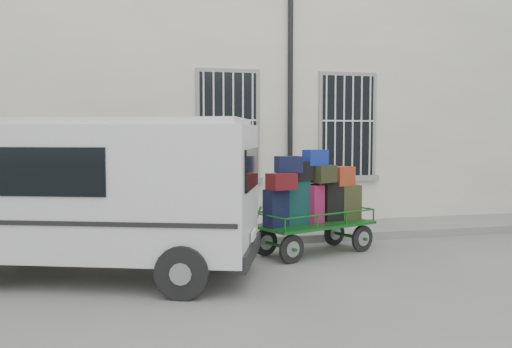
{
  "coord_description": "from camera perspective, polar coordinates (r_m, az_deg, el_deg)",
  "views": [
    {
      "loc": [
        -2.86,
        -8.74,
        2.07
      ],
      "look_at": [
        -0.31,
        1.0,
        1.36
      ],
      "focal_mm": 40.0,
      "sensor_mm": 36.0,
      "label": 1
    }
  ],
  "objects": [
    {
      "name": "ground",
      "position": [
        9.43,
        3.4,
        -8.67
      ],
      "size": [
        80.0,
        80.0,
        0.0
      ],
      "primitive_type": "plane",
      "color": "slate",
      "rests_on": "ground"
    },
    {
      "name": "building",
      "position": [
        14.55,
        -3.33,
        7.67
      ],
      "size": [
        24.0,
        5.15,
        6.0
      ],
      "color": "beige",
      "rests_on": "ground"
    },
    {
      "name": "sidewalk",
      "position": [
        11.48,
        -0.02,
        -5.99
      ],
      "size": [
        24.0,
        1.7,
        0.15
      ],
      "primitive_type": "cube",
      "color": "slate",
      "rests_on": "ground"
    },
    {
      "name": "luggage_cart",
      "position": [
        9.86,
        5.74,
        -2.7
      ],
      "size": [
        2.45,
        1.6,
        1.8
      ],
      "rotation": [
        0.0,
        0.0,
        0.36
      ],
      "color": "black",
      "rests_on": "ground"
    },
    {
      "name": "van",
      "position": [
        8.45,
        -15.68,
        -1.29
      ],
      "size": [
        4.89,
        3.35,
        2.29
      ],
      "rotation": [
        0.0,
        0.0,
        -0.36
      ],
      "color": "white",
      "rests_on": "ground"
    }
  ]
}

